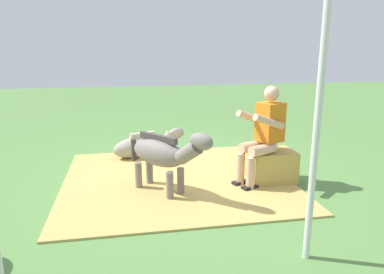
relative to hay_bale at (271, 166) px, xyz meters
name	(u,v)px	position (x,y,z in m)	size (l,w,h in m)	color
ground_plane	(191,174)	(1.04, -0.49, -0.22)	(24.00, 24.00, 0.00)	#568442
hay_patch	(177,179)	(1.27, -0.29, -0.21)	(3.08, 2.87, 0.02)	tan
hay_bale	(271,166)	(0.00, 0.00, 0.00)	(0.61, 0.47, 0.45)	tan
person_seated	(263,132)	(0.15, 0.04, 0.50)	(0.72, 0.57, 1.33)	#D8AD8C
pony_standing	(164,154)	(1.49, 0.15, 0.31)	(0.99, 1.12, 0.89)	slate
pony_lying	(144,146)	(1.66, -1.50, -0.03)	(1.34, 0.76, 0.42)	gray
tent_pole_left	(316,134)	(0.41, 1.81, 0.91)	(0.06, 0.06, 2.26)	silver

